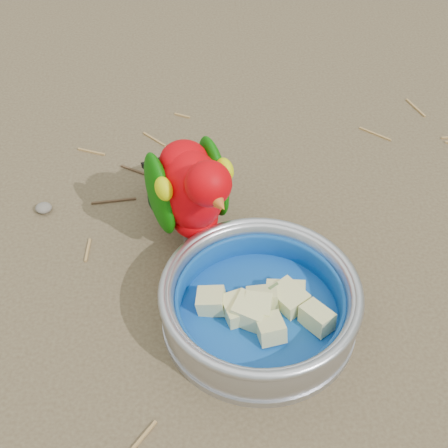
{
  "coord_description": "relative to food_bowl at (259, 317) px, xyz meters",
  "views": [
    {
      "loc": [
        0.02,
        -0.46,
        0.6
      ],
      "look_at": [
        0.03,
        0.06,
        0.08
      ],
      "focal_mm": 50.0,
      "sensor_mm": 36.0,
      "label": 1
    }
  ],
  "objects": [
    {
      "name": "ground",
      "position": [
        -0.07,
        0.02,
        -0.01
      ],
      "size": [
        60.0,
        60.0,
        0.0
      ],
      "primitive_type": "plane",
      "color": "brown"
    },
    {
      "name": "food_bowl",
      "position": [
        0.0,
        0.0,
        0.0
      ],
      "size": [
        0.23,
        0.23,
        0.02
      ],
      "primitive_type": "cylinder",
      "color": "#B2B2BA",
      "rests_on": "ground"
    },
    {
      "name": "bowl_wall",
      "position": [
        0.0,
        0.0,
        0.03
      ],
      "size": [
        0.23,
        0.23,
        0.04
      ],
      "primitive_type": null,
      "color": "#B2B2BA",
      "rests_on": "food_bowl"
    },
    {
      "name": "fruit_wedges",
      "position": [
        0.0,
        0.0,
        0.02
      ],
      "size": [
        0.14,
        0.14,
        0.03
      ],
      "primitive_type": null,
      "color": "#E4E190",
      "rests_on": "food_bowl"
    },
    {
      "name": "lory_parrot",
      "position": [
        -0.08,
        0.13,
        0.08
      ],
      "size": [
        0.17,
        0.23,
        0.17
      ],
      "primitive_type": null,
      "rotation": [
        0.0,
        0.0,
        -2.72
      ],
      "color": "#CC0006",
      "rests_on": "ground"
    },
    {
      "name": "ground_debris",
      "position": [
        -0.03,
        0.09,
        -0.01
      ],
      "size": [
        0.9,
        0.8,
        0.01
      ],
      "primitive_type": null,
      "color": "#A77E47",
      "rests_on": "ground"
    }
  ]
}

